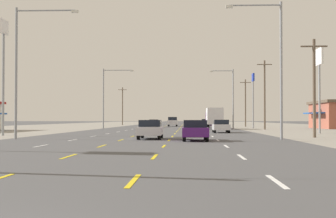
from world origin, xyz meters
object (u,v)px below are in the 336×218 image
(sedan_far_right_mid, at_px, (221,126))
(sedan_inner_right_nearest, at_px, (195,130))
(sedan_center_turn_near, at_px, (150,129))
(pole_sign_right_row_1, at_px, (319,67))
(streetlight_left_row_0, at_px, (23,62))
(streetlight_right_row_1, at_px, (231,94))
(streetlight_left_row_1, at_px, (107,93))
(box_truck_far_right_midfar, at_px, (214,117))
(suv_center_turn_farthest, at_px, (173,122))
(hatchback_far_right_distant_a, at_px, (205,123))
(streetlight_right_row_0, at_px, (276,60))
(sedan_inner_left_farther, at_px, (154,123))
(sedan_far_right_far, at_px, (210,123))
(pole_sign_right_row_2, at_px, (253,88))
(pole_sign_left_row_1, at_px, (3,52))

(sedan_far_right_mid, bearing_deg, sedan_inner_right_nearest, -99.11)
(sedan_center_turn_near, xyz_separation_m, pole_sign_right_row_1, (16.93, 14.72, 6.33))
(streetlight_left_row_0, relative_size, streetlight_right_row_1, 1.09)
(streetlight_right_row_1, bearing_deg, streetlight_left_row_1, 180.00)
(box_truck_far_right_midfar, bearing_deg, suv_center_turn_farthest, 105.43)
(hatchback_far_right_distant_a, height_order, streetlight_left_row_0, streetlight_left_row_0)
(suv_center_turn_farthest, xyz_separation_m, pole_sign_right_row_1, (17.22, -48.72, 6.06))
(suv_center_turn_farthest, distance_m, streetlight_right_row_0, 64.84)
(pole_sign_right_row_1, xyz_separation_m, streetlight_left_row_1, (-26.75, 22.84, -1.50))
(suv_center_turn_farthest, xyz_separation_m, streetlight_left_row_0, (-9.56, -63.90, 4.93))
(sedan_far_right_mid, bearing_deg, pole_sign_right_row_1, -13.97)
(sedan_center_turn_near, distance_m, streetlight_right_row_0, 10.88)
(sedan_inner_left_farther, height_order, suv_center_turn_farthest, suv_center_turn_farthest)
(hatchback_far_right_distant_a, height_order, streetlight_left_row_1, streetlight_left_row_1)
(sedan_far_right_far, relative_size, pole_sign_right_row_2, 0.49)
(hatchback_far_right_distant_a, height_order, streetlight_right_row_1, streetlight_right_row_1)
(sedan_inner_right_nearest, bearing_deg, sedan_center_turn_near, 140.50)
(streetlight_left_row_1, bearing_deg, sedan_far_right_mid, -50.96)
(pole_sign_right_row_2, relative_size, streetlight_right_row_1, 0.98)
(sedan_inner_right_nearest, relative_size, sedan_center_turn_near, 1.00)
(sedan_far_right_far, xyz_separation_m, suv_center_turn_farthest, (-7.22, 12.46, 0.27))
(box_truck_far_right_midfar, height_order, pole_sign_left_row_1, pole_sign_left_row_1)
(suv_center_turn_farthest, height_order, hatchback_far_right_distant_a, suv_center_turn_farthest)
(sedan_center_turn_near, distance_m, streetlight_right_row_1, 39.04)
(hatchback_far_right_distant_a, distance_m, pole_sign_left_row_1, 62.15)
(suv_center_turn_farthest, bearing_deg, streetlight_right_row_1, -69.17)
(sedan_far_right_mid, distance_m, streetlight_right_row_1, 21.00)
(pole_sign_right_row_1, relative_size, pole_sign_right_row_2, 0.99)
(sedan_inner_left_farther, bearing_deg, sedan_center_turn_near, -86.24)
(pole_sign_right_row_2, bearing_deg, sedan_inner_right_nearest, -102.74)
(streetlight_right_row_1, bearing_deg, pole_sign_left_row_1, -127.71)
(sedan_center_turn_near, relative_size, box_truck_far_right_midfar, 0.62)
(sedan_inner_right_nearest, distance_m, sedan_far_right_far, 53.91)
(pole_sign_right_row_2, xyz_separation_m, streetlight_right_row_1, (-4.23, -5.59, -1.29))
(pole_sign_right_row_2, relative_size, streetlight_left_row_1, 0.97)
(pole_sign_right_row_2, bearing_deg, suv_center_turn_farthest, 124.75)
(sedan_inner_left_farther, xyz_separation_m, suv_center_turn_farthest, (3.28, 9.24, 0.27))
(box_truck_far_right_midfar, height_order, streetlight_right_row_1, streetlight_right_row_1)
(hatchback_far_right_distant_a, bearing_deg, streetlight_right_row_1, -83.93)
(pole_sign_right_row_2, height_order, streetlight_right_row_0, streetlight_right_row_0)
(sedan_center_turn_near, xyz_separation_m, sedan_far_right_far, (6.94, 50.99, 0.00))
(sedan_far_right_mid, xyz_separation_m, suv_center_turn_farthest, (-6.91, 46.16, 0.27))
(pole_sign_right_row_1, distance_m, pole_sign_right_row_2, 28.61)
(sedan_far_right_far, bearing_deg, streetlight_right_row_1, -78.93)
(sedan_center_turn_near, distance_m, streetlight_left_row_0, 11.14)
(box_truck_far_right_midfar, bearing_deg, pole_sign_right_row_1, -66.04)
(hatchback_far_right_distant_a, bearing_deg, sedan_inner_right_nearest, -92.75)
(sedan_center_turn_near, height_order, hatchback_far_right_distant_a, hatchback_far_right_distant_a)
(sedan_far_right_far, relative_size, pole_sign_left_row_1, 0.42)
(sedan_far_right_far, bearing_deg, suv_center_turn_farthest, 120.10)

